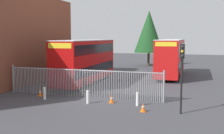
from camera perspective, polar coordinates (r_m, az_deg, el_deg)
The scene contains 12 objects.
ground_plane at distance 29.04m, azimuth 2.40°, elevation -3.11°, with size 100.00×100.00×0.00m, color #3D3D42.
palisade_fence at distance 21.79m, azimuth -6.26°, elevation -3.13°, with size 12.92×0.14×2.35m.
double_decker_bus_near_gate at distance 28.06m, azimuth -5.49°, elevation 1.53°, with size 2.54×10.81×4.42m.
double_decker_bus_behind_fence_left at distance 33.59m, azimuth 12.10°, elevation 2.19°, with size 2.54×10.81×4.42m.
bollard_near_left at distance 21.50m, azimuth -13.78°, elevation -5.31°, with size 0.20×0.20×0.95m, color silver.
bollard_center_front at distance 19.68m, azimuth -5.03°, elevation -6.22°, with size 0.20×0.20×0.95m, color silver.
bollard_near_right at distance 19.07m, azimuth 5.29°, elevation -6.63°, with size 0.20×0.20×0.95m, color silver.
traffic_cone_by_gate at distance 17.67m, azimuth 6.45°, elevation -8.29°, with size 0.34×0.34×0.59m.
traffic_cone_mid_forecourt at distance 19.89m, azimuth -0.11°, elevation -6.61°, with size 0.34×0.34×0.59m.
traffic_cone_near_kerb at distance 22.85m, azimuth -14.66°, elevation -5.13°, with size 0.34×0.34×0.59m.
traffic_light_kerbside at distance 17.18m, azimuth 14.28°, elevation 0.28°, with size 0.28×0.33×4.30m.
tree_tall_back at distance 45.38m, azimuth 7.65°, elevation 7.27°, with size 4.72×4.72×8.96m.
Camera 1 is at (7.52, -19.65, 4.71)m, focal length 44.15 mm.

